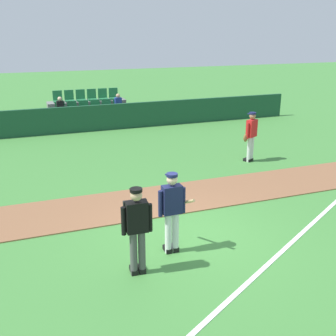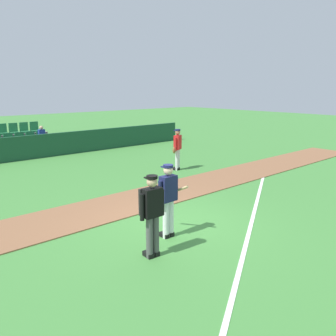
# 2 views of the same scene
# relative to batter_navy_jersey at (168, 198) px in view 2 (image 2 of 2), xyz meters

# --- Properties ---
(ground_plane) EXTENTS (80.00, 80.00, 0.00)m
(ground_plane) POSITION_rel_batter_navy_jersey_xyz_m (0.52, 0.47, -0.97)
(ground_plane) COLOR #42843A
(infield_dirt_path) EXTENTS (28.00, 2.04, 0.03)m
(infield_dirt_path) POSITION_rel_batter_navy_jersey_xyz_m (0.52, 2.65, -0.95)
(infield_dirt_path) COLOR brown
(infield_dirt_path) RESTS_ON ground
(foul_line_chalk) EXTENTS (10.42, 6.13, 0.01)m
(foul_line_chalk) POSITION_rel_batter_navy_jersey_xyz_m (3.52, -0.03, -0.96)
(foul_line_chalk) COLOR white
(foul_line_chalk) RESTS_ON ground
(dugout_fence) EXTENTS (20.00, 0.16, 1.18)m
(dugout_fence) POSITION_rel_batter_navy_jersey_xyz_m (0.52, 11.36, -0.38)
(dugout_fence) COLOR #19472D
(dugout_fence) RESTS_ON ground
(stadium_bleachers) EXTENTS (3.90, 2.10, 1.65)m
(stadium_bleachers) POSITION_rel_batter_navy_jersey_xyz_m (0.52, 12.81, -0.48)
(stadium_bleachers) COLOR slate
(stadium_bleachers) RESTS_ON ground
(batter_navy_jersey) EXTENTS (0.70, 0.77, 1.76)m
(batter_navy_jersey) POSITION_rel_batter_navy_jersey_xyz_m (0.00, 0.00, 0.00)
(batter_navy_jersey) COLOR white
(batter_navy_jersey) RESTS_ON ground
(umpire_home_plate) EXTENTS (0.59, 0.32, 1.76)m
(umpire_home_plate) POSITION_rel_batter_navy_jersey_xyz_m (-0.90, -0.51, 0.03)
(umpire_home_plate) COLOR #4C4C4C
(umpire_home_plate) RESTS_ON ground
(runner_red_jersey) EXTENTS (0.65, 0.42, 1.76)m
(runner_red_jersey) POSITION_rel_batter_navy_jersey_xyz_m (4.79, 4.87, -0.01)
(runner_red_jersey) COLOR silver
(runner_red_jersey) RESTS_ON ground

